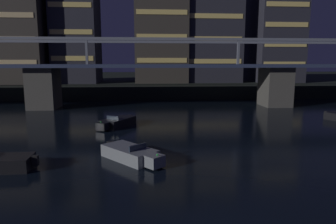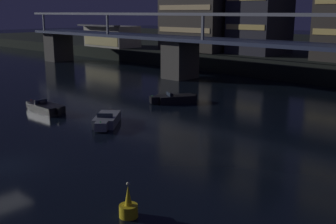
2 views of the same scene
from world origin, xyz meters
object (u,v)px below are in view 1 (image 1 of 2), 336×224
(tower_west_tall, at_px, (76,21))
(river_bridge, at_px, (163,76))
(tower_west_low, at_px, (12,30))
(speedboat_mid_left, at_px, (117,122))
(speedboat_mid_center, at_px, (132,154))
(tower_central, at_px, (160,27))
(tower_east_tall, at_px, (208,29))
(tower_east_low, at_px, (274,36))

(tower_west_tall, bearing_deg, river_bridge, -52.32)
(tower_west_low, relative_size, speedboat_mid_left, 4.28)
(tower_west_tall, xyz_separation_m, speedboat_mid_center, (12.54, -44.21, -13.91))
(tower_west_tall, bearing_deg, speedboat_mid_center, -74.17)
(tower_central, xyz_separation_m, tower_east_tall, (9.80, -1.55, -0.42))
(river_bridge, xyz_separation_m, speedboat_mid_left, (-5.28, -13.00, -3.95))
(river_bridge, relative_size, tower_west_tall, 4.22)
(tower_west_low, relative_size, speedboat_mid_center, 4.58)
(tower_west_low, xyz_separation_m, tower_central, (28.63, 2.93, 0.98))
(tower_west_tall, height_order, tower_east_tall, tower_west_tall)
(speedboat_mid_center, bearing_deg, tower_east_low, 57.97)
(tower_central, distance_m, speedboat_mid_center, 48.31)
(tower_east_low, height_order, speedboat_mid_left, tower_east_low)
(tower_west_tall, relative_size, tower_central, 1.08)
(tower_central, relative_size, speedboat_mid_left, 4.69)
(river_bridge, distance_m, tower_east_tall, 25.20)
(tower_east_tall, xyz_separation_m, speedboat_mid_left, (-15.89, -34.15, -12.61))
(speedboat_mid_left, distance_m, speedboat_mid_center, 10.80)
(speedboat_mid_left, bearing_deg, tower_central, 80.32)
(river_bridge, distance_m, speedboat_mid_center, 24.19)
(river_bridge, bearing_deg, speedboat_mid_center, -98.09)
(speedboat_mid_left, bearing_deg, tower_west_tall, 107.55)
(tower_west_low, bearing_deg, river_bridge, -35.40)
(river_bridge, height_order, tower_central, tower_central)
(tower_central, xyz_separation_m, speedboat_mid_center, (-4.17, -46.33, -13.03))
(tower_central, height_order, tower_east_low, tower_central)
(river_bridge, distance_m, speedboat_mid_left, 14.58)
(tower_west_tall, height_order, speedboat_mid_left, tower_west_tall)
(tower_west_tall, bearing_deg, tower_east_tall, 1.22)
(tower_central, relative_size, speedboat_mid_center, 5.02)
(tower_central, height_order, tower_east_tall, tower_central)
(tower_central, distance_m, speedboat_mid_left, 38.49)
(tower_west_tall, distance_m, speedboat_mid_left, 37.87)
(tower_central, relative_size, tower_east_tall, 1.04)
(tower_east_tall, relative_size, speedboat_mid_left, 4.52)
(tower_west_tall, xyz_separation_m, tower_east_low, (40.66, 0.74, -2.62))
(river_bridge, xyz_separation_m, tower_central, (0.81, 22.70, 9.08))
(tower_west_low, bearing_deg, tower_east_tall, 2.06)
(tower_west_low, height_order, tower_east_low, tower_west_low)
(tower_central, height_order, speedboat_mid_left, tower_central)
(speedboat_mid_left, xyz_separation_m, speedboat_mid_center, (1.92, -10.63, 0.00))
(tower_central, bearing_deg, tower_west_low, -174.15)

